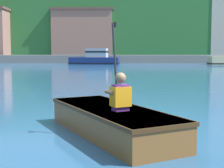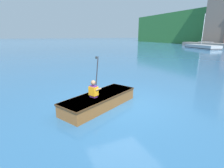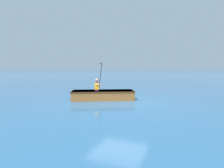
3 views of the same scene
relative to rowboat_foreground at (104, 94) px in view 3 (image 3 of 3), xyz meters
The scene contains 3 objects.
ground_plane 0.93m from the rowboat_foreground, 79.97° to the left, with size 300.00×300.00×0.00m, color #28567F.
rowboat_foreground is the anchor object (origin of this frame).
person_paddler 0.59m from the rowboat_foreground, 62.16° to the right, with size 0.44×0.44×1.40m.
Camera 3 is at (7.68, 2.96, 1.57)m, focal length 28.00 mm.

